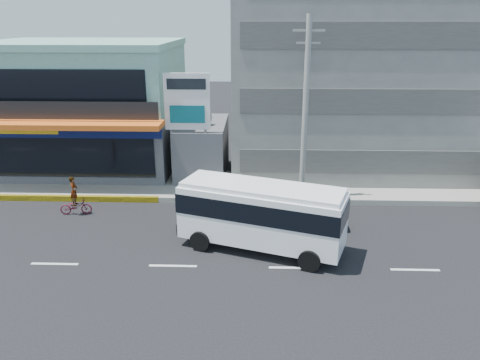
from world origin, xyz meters
The scene contains 11 objects.
ground centered at (0.00, 0.00, 0.00)m, with size 120.00×120.00×0.00m, color black.
sidewalk centered at (5.00, 9.50, 0.15)m, with size 70.00×5.00×0.30m, color gray.
shop_building centered at (-8.00, 13.95, 4.00)m, with size 12.40×11.70×8.00m.
concrete_building centered at (10.00, 15.00, 7.00)m, with size 16.00×12.00×14.00m, color gray.
gap_structure centered at (0.00, 12.00, 1.75)m, with size 3.00×6.00×3.50m, color #434448.
satellite_dish centered at (0.00, 11.00, 3.58)m, with size 1.50×1.50×0.15m, color slate.
billboard centered at (-0.50, 9.20, 4.93)m, with size 2.60×0.18×6.90m.
utility_pole_near centered at (6.00, 7.40, 5.15)m, with size 1.60×0.30×10.00m.
minibus centered at (3.68, 1.67, 1.80)m, with size 7.57×4.56×3.02m.
sedan centered at (5.67, 3.88, 0.76)m, with size 1.79×4.45×1.52m, color #B7A98C.
motorcycle_rider centered at (-5.99, 5.27, 0.69)m, with size 1.68×0.76×2.08m.
Camera 1 is at (3.37, -17.13, 9.78)m, focal length 35.00 mm.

